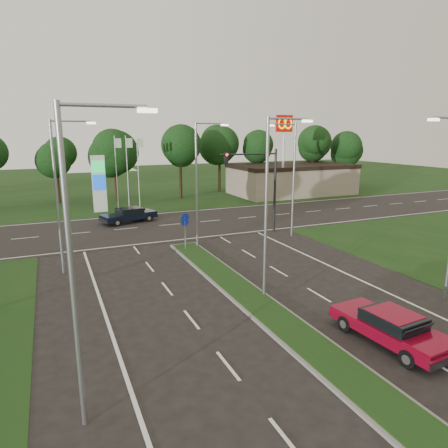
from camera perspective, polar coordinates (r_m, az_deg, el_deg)
name	(u,v)px	position (r m, az deg, el deg)	size (l,w,h in m)	color
ground	(324,358)	(16.17, 14.11, -18.13)	(160.00, 160.00, 0.00)	black
verge_far	(109,186)	(66.87, -16.05, 5.25)	(160.00, 50.00, 0.02)	#143311
cross_road	(159,226)	(36.81, -9.26, -0.26)	(160.00, 12.00, 0.02)	black
median_kerb	(270,314)	(19.05, 6.60, -12.62)	(2.00, 26.00, 0.12)	slate
commercial_building	(292,179)	(56.37, 9.64, 6.30)	(16.00, 9.00, 4.00)	gray
streetlight_median_near	(270,199)	(19.70, 6.56, 3.57)	(2.53, 0.22, 9.00)	gray
streetlight_median_far	(199,178)	(28.70, -3.58, 6.51)	(2.53, 0.22, 9.00)	gray
streetlight_left_near	(78,255)	(11.23, -20.09, -4.20)	(2.53, 0.22, 9.00)	gray
streetlight_left_far	(60,189)	(24.98, -22.40, 4.63)	(2.53, 0.22, 9.00)	gray
streetlight_right_far	(292,174)	(32.21, 9.64, 7.04)	(2.53, 0.22, 9.00)	gray
traffic_signal	(261,178)	(33.13, 5.37, 6.58)	(5.10, 0.42, 7.00)	black
median_signs	(185,224)	(29.31, -5.60, -0.07)	(1.16, 1.76, 2.38)	gray
gas_pylon	(101,182)	(44.40, -17.16, 5.75)	(5.80, 1.26, 8.00)	silver
mcdonalds_sign	(284,135)	(50.47, 8.57, 12.41)	(2.20, 0.47, 10.40)	silver
treeline_far	(125,145)	(51.51, -14.01, 10.90)	(6.00, 6.00, 9.90)	black
red_sedan	(391,326)	(17.71, 22.75, -13.33)	(2.33, 4.94, 1.32)	maroon
navy_sedan	(129,215)	(38.65, -13.43, 1.30)	(5.35, 3.27, 1.37)	black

